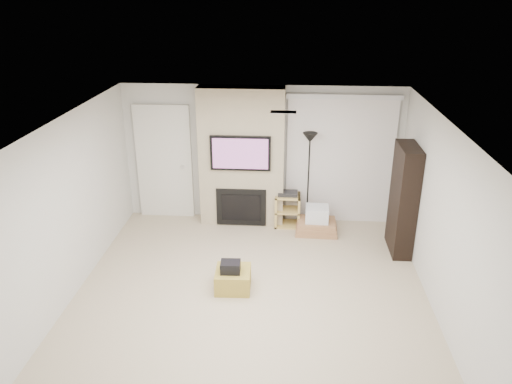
# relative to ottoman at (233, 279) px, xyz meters

# --- Properties ---
(floor) EXTENTS (5.00, 5.50, 0.00)m
(floor) POSITION_rel_ottoman_xyz_m (0.27, -0.30, -0.15)
(floor) COLOR #BBA98C
(floor) RESTS_ON ground
(ceiling) EXTENTS (5.00, 5.50, 0.00)m
(ceiling) POSITION_rel_ottoman_xyz_m (0.27, -0.30, 2.35)
(ceiling) COLOR white
(ceiling) RESTS_ON wall_back
(wall_back) EXTENTS (5.00, 0.00, 2.50)m
(wall_back) POSITION_rel_ottoman_xyz_m (0.27, 2.45, 1.10)
(wall_back) COLOR silver
(wall_back) RESTS_ON ground
(wall_front) EXTENTS (5.00, 0.00, 2.50)m
(wall_front) POSITION_rel_ottoman_xyz_m (0.27, -3.05, 1.10)
(wall_front) COLOR silver
(wall_front) RESTS_ON ground
(wall_left) EXTENTS (0.00, 5.50, 2.50)m
(wall_left) POSITION_rel_ottoman_xyz_m (-2.23, -0.30, 1.10)
(wall_left) COLOR silver
(wall_left) RESTS_ON ground
(wall_right) EXTENTS (0.00, 5.50, 2.50)m
(wall_right) POSITION_rel_ottoman_xyz_m (2.77, -0.30, 1.10)
(wall_right) COLOR silver
(wall_right) RESTS_ON ground
(hvac_vent) EXTENTS (0.35, 0.18, 0.01)m
(hvac_vent) POSITION_rel_ottoman_xyz_m (0.67, 0.50, 2.35)
(hvac_vent) COLOR silver
(hvac_vent) RESTS_ON ceiling
(ottoman) EXTENTS (0.52, 0.52, 0.30)m
(ottoman) POSITION_rel_ottoman_xyz_m (0.00, 0.00, 0.00)
(ottoman) COLOR #A28B34
(ottoman) RESTS_ON floor
(black_bag) EXTENTS (0.29, 0.23, 0.16)m
(black_bag) POSITION_rel_ottoman_xyz_m (-0.03, -0.04, 0.23)
(black_bag) COLOR black
(black_bag) RESTS_ON ottoman
(fireplace_wall) EXTENTS (1.50, 0.47, 2.50)m
(fireplace_wall) POSITION_rel_ottoman_xyz_m (-0.08, 2.24, 1.09)
(fireplace_wall) COLOR tan
(fireplace_wall) RESTS_ON floor
(entry_door) EXTENTS (1.02, 0.11, 2.14)m
(entry_door) POSITION_rel_ottoman_xyz_m (-1.53, 2.42, 0.90)
(entry_door) COLOR silver
(entry_door) RESTS_ON floor
(vertical_blinds) EXTENTS (1.98, 0.10, 2.37)m
(vertical_blinds) POSITION_rel_ottoman_xyz_m (1.67, 2.40, 1.12)
(vertical_blinds) COLOR silver
(vertical_blinds) RESTS_ON floor
(floor_lamp) EXTENTS (0.26, 0.26, 1.76)m
(floor_lamp) POSITION_rel_ottoman_xyz_m (1.11, 2.12, 1.24)
(floor_lamp) COLOR black
(floor_lamp) RESTS_ON floor
(av_stand) EXTENTS (0.45, 0.38, 0.66)m
(av_stand) POSITION_rel_ottoman_xyz_m (0.75, 2.13, 0.20)
(av_stand) COLOR tan
(av_stand) RESTS_ON floor
(box_stack) EXTENTS (0.75, 0.58, 0.49)m
(box_stack) POSITION_rel_ottoman_xyz_m (1.28, 1.89, 0.04)
(box_stack) COLOR #A8764D
(box_stack) RESTS_ON floor
(bookshelf) EXTENTS (0.30, 0.80, 1.80)m
(bookshelf) POSITION_rel_ottoman_xyz_m (2.61, 1.35, 0.75)
(bookshelf) COLOR black
(bookshelf) RESTS_ON floor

